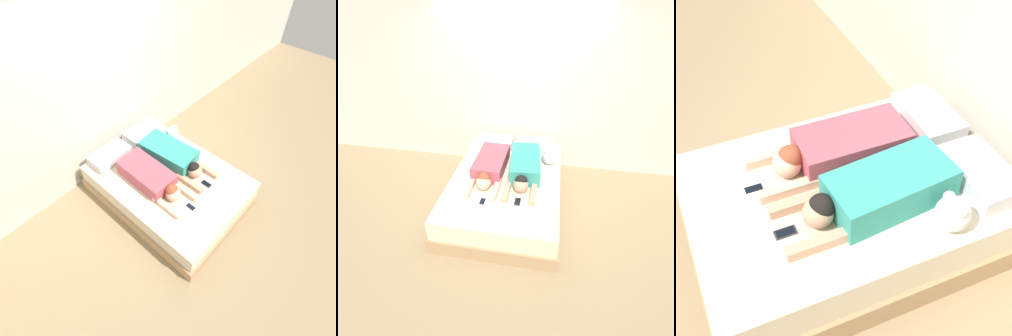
% 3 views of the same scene
% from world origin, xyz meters
% --- Properties ---
extents(ground_plane, '(12.00, 12.00, 0.00)m').
position_xyz_m(ground_plane, '(0.00, 0.00, 0.00)').
color(ground_plane, '#9E8460').
extents(wall_back, '(12.00, 0.06, 2.60)m').
position_xyz_m(wall_back, '(0.00, 1.20, 1.30)').
color(wall_back, beige).
rests_on(wall_back, ground_plane).
extents(bed, '(1.53, 2.10, 0.48)m').
position_xyz_m(bed, '(0.00, 0.00, 0.23)').
color(bed, tan).
rests_on(bed, ground_plane).
extents(pillow_head_left, '(0.58, 0.33, 0.14)m').
position_xyz_m(pillow_head_left, '(-0.33, 0.83, 0.54)').
color(pillow_head_left, silver).
rests_on(pillow_head_left, bed).
extents(pillow_head_right, '(0.58, 0.33, 0.14)m').
position_xyz_m(pillow_head_right, '(0.33, 0.83, 0.54)').
color(pillow_head_right, silver).
rests_on(pillow_head_right, bed).
extents(person_left, '(0.41, 1.10, 0.23)m').
position_xyz_m(person_left, '(-0.24, 0.07, 0.58)').
color(person_left, '#B24C59').
rests_on(person_left, bed).
extents(person_right, '(0.47, 1.15, 0.23)m').
position_xyz_m(person_right, '(0.24, 0.12, 0.59)').
color(person_right, teal).
rests_on(person_right, bed).
extents(cell_phone_left, '(0.07, 0.13, 0.01)m').
position_xyz_m(cell_phone_left, '(-0.19, -0.56, 0.48)').
color(cell_phone_left, silver).
rests_on(cell_phone_left, bed).
extents(cell_phone_right, '(0.07, 0.13, 0.01)m').
position_xyz_m(cell_phone_right, '(0.23, -0.48, 0.48)').
color(cell_phone_right, '#2D2D33').
rests_on(cell_phone_right, bed).
extents(plush_toy, '(0.22, 0.22, 0.23)m').
position_xyz_m(plush_toy, '(0.58, 0.45, 0.59)').
color(plush_toy, white).
rests_on(plush_toy, bed).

